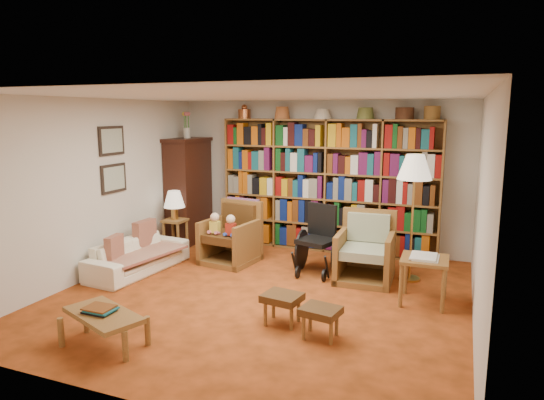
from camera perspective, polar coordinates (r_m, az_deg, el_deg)
The scene contains 23 objects.
floor at distance 6.30m, azimuth -1.28°, elevation -11.18°, with size 5.00×5.00×0.00m, color #BB4E1C.
ceiling at distance 5.87m, azimuth -1.37°, elevation 12.20°, with size 5.00×5.00×0.00m, color silver.
wall_back at distance 8.29m, azimuth 5.46°, elevation 2.91°, with size 5.00×5.00×0.00m, color silver.
wall_front at distance 3.84m, azimuth -16.16°, elevation -6.02°, with size 5.00×5.00×0.00m, color silver.
wall_left at distance 7.29m, azimuth -19.72°, elevation 1.36°, with size 5.00×5.00×0.00m, color silver.
wall_right at distance 5.50m, azimuth 23.43°, elevation -1.62°, with size 5.00×5.00×0.00m, color silver.
bookshelf at distance 8.08m, azimuth 6.47°, elevation 2.14°, with size 3.60×0.30×2.42m.
curio_cabinet at distance 8.79m, azimuth -9.78°, elevation 1.27°, with size 0.50×0.95×2.40m.
framed_pictures at distance 7.46m, azimuth -18.24°, elevation 4.54°, with size 0.03×0.52×0.97m.
sofa at distance 7.39m, azimuth -15.46°, elevation -6.33°, with size 0.64×1.63×0.48m, color white.
sofa_throw at distance 7.35m, azimuth -15.17°, elevation -5.92°, with size 0.69×1.28×0.04m, color beige.
cushion_left at distance 7.68m, azimuth -14.74°, elevation -4.04°, with size 0.13×0.42×0.42m, color maroon.
cushion_right at distance 7.15m, azimuth -18.07°, elevation -5.26°, with size 0.11×0.35×0.35m, color maroon.
side_table_lamp at distance 8.32m, azimuth -11.32°, elevation -3.29°, with size 0.35×0.35×0.54m.
table_lamp at distance 8.22m, azimuth -11.43°, elevation -0.01°, with size 0.35×0.35×0.48m.
armchair_leather at distance 7.63m, azimuth -4.63°, elevation -4.30°, with size 0.85×0.89×0.95m.
armchair_sage at distance 6.94m, azimuth 11.03°, elevation -6.18°, with size 0.79×0.82×0.95m.
wheelchair at distance 7.11m, azimuth 5.56°, elevation -4.89°, with size 0.60×0.79×0.99m.
floor_lamp at distance 6.79m, azimuth 16.43°, elevation 3.14°, with size 0.46×0.46×1.75m.
side_table_papers at distance 6.19m, azimuth 17.50°, elevation -7.29°, with size 0.56×0.56×0.60m.
footstool_a at distance 5.42m, azimuth 1.21°, elevation -11.63°, with size 0.45×0.40×0.34m.
footstool_b at distance 5.14m, azimuth 5.73°, elevation -13.10°, with size 0.43×0.39×0.33m.
coffee_table at distance 5.21m, azimuth -19.21°, elevation -12.88°, with size 0.97×0.72×0.41m.
Camera 1 is at (2.30, -5.39, 2.30)m, focal length 32.00 mm.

